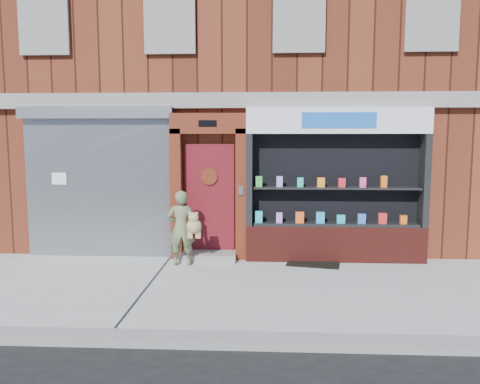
{
  "coord_description": "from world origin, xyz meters",
  "views": [
    {
      "loc": [
        0.34,
        -7.36,
        2.42
      ],
      "look_at": [
        -0.08,
        1.0,
        1.45
      ],
      "focal_mm": 35.0,
      "sensor_mm": 36.0,
      "label": 1
    }
  ],
  "objects": [
    {
      "name": "pharmacy_bay",
      "position": [
        1.75,
        1.81,
        1.37
      ],
      "size": [
        3.5,
        0.41,
        3.0
      ],
      "color": "#5B1B15",
      "rests_on": "ground"
    },
    {
      "name": "red_door_bay",
      "position": [
        -0.75,
        1.86,
        1.46
      ],
      "size": [
        1.52,
        0.58,
        2.9
      ],
      "color": "#4E1A0D",
      "rests_on": "ground"
    },
    {
      "name": "curb",
      "position": [
        0.0,
        -2.15,
        0.06
      ],
      "size": [
        60.0,
        0.3,
        0.12
      ],
      "primitive_type": "cube",
      "color": "gray",
      "rests_on": "ground"
    },
    {
      "name": "doormat",
      "position": [
        1.32,
        1.55,
        0.01
      ],
      "size": [
        1.1,
        0.87,
        0.02
      ],
      "primitive_type": "cube",
      "rotation": [
        0.0,
        0.0,
        -0.2
      ],
      "color": "black",
      "rests_on": "ground"
    },
    {
      "name": "shutter_bay",
      "position": [
        -3.0,
        1.93,
        1.72
      ],
      "size": [
        3.1,
        0.3,
        3.04
      ],
      "color": "gray",
      "rests_on": "ground"
    },
    {
      "name": "woman",
      "position": [
        -1.19,
        1.3,
        0.73
      ],
      "size": [
        0.69,
        0.49,
        1.44
      ],
      "color": "#626F49",
      "rests_on": "ground"
    },
    {
      "name": "building",
      "position": [
        -0.0,
        5.99,
        4.0
      ],
      "size": [
        12.0,
        8.16,
        8.0
      ],
      "color": "#572114",
      "rests_on": "ground"
    },
    {
      "name": "ground",
      "position": [
        0.0,
        0.0,
        0.0
      ],
      "size": [
        80.0,
        80.0,
        0.0
      ],
      "primitive_type": "plane",
      "color": "#9E9E99",
      "rests_on": "ground"
    }
  ]
}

